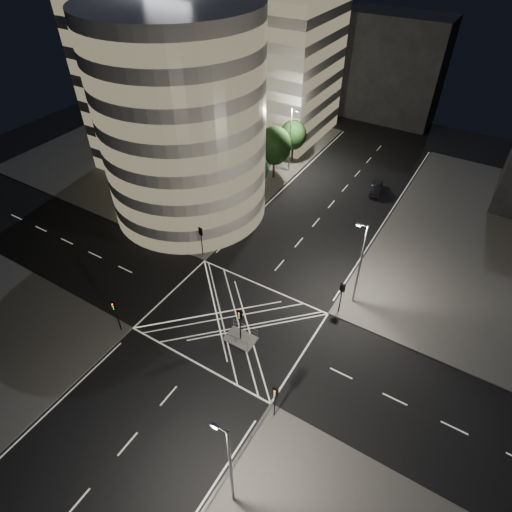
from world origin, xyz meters
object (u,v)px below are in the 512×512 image
Objects in this scene: traffic_signal_nr at (275,397)px; street_lamp_left_far at (291,138)px; traffic_signal_island at (240,320)px; street_lamp_right_near at (230,466)px; central_island at (241,339)px; traffic_signal_fl at (201,236)px; traffic_signal_fr at (342,293)px; traffic_signal_nl at (115,311)px; street_lamp_right_far at (360,263)px; street_lamp_left_near at (221,195)px; sedan at (376,188)px.

street_lamp_left_far reaches higher than traffic_signal_nr.
traffic_signal_island is 0.40× the size of street_lamp_left_far.
street_lamp_left_far is at bearing 113.21° from street_lamp_right_near.
central_island is 15.54m from street_lamp_right_near.
traffic_signal_fl is 17.60m from traffic_signal_fr.
traffic_signal_fl is 1.00× the size of traffic_signal_nl.
street_lamp_right_far is at bearing -48.06° from street_lamp_left_far.
traffic_signal_nl and traffic_signal_island have the same top height.
traffic_signal_fl is at bearing -83.03° from street_lamp_left_near.
street_lamp_right_far is at bearing 54.70° from central_island.
traffic_signal_nr is 38.38m from sedan.
street_lamp_right_far reaches higher than traffic_signal_nr.
traffic_signal_fr is 1.00× the size of traffic_signal_nr.
street_lamp_left_near reaches higher than traffic_signal_island.
traffic_signal_nr is at bearing -92.30° from street_lamp_right_far.
street_lamp_right_far is (18.24, 15.80, 2.63)m from traffic_signal_nl.
traffic_signal_nl and traffic_signal_fr have the same top height.
traffic_signal_nl is 24.27m from street_lamp_right_far.
street_lamp_right_far is at bearing 92.00° from sedan.
street_lamp_left_near reaches higher than traffic_signal_fr.
street_lamp_right_far is 23.00m from street_lamp_right_near.
street_lamp_left_far is (-11.44, 31.50, 2.63)m from traffic_signal_island.
traffic_signal_nr is 16.03m from street_lamp_right_far.
street_lamp_left_far and street_lamp_right_far have the same top height.
street_lamp_left_near reaches higher than traffic_signal_nr.
traffic_signal_nr is at bearing -63.64° from street_lamp_left_far.
street_lamp_left_near is 1.00× the size of street_lamp_left_far.
traffic_signal_fr is 24.97m from sedan.
central_island is 12.36m from traffic_signal_nl.
street_lamp_left_near is at bearing 130.27° from central_island.
sedan is (-4.62, 38.04, -2.22)m from traffic_signal_nr.
street_lamp_left_far is (-18.24, 23.20, 2.63)m from traffic_signal_fr.
street_lamp_left_near is 2.36× the size of sedan.
traffic_signal_nl is (0.00, -13.60, 0.00)m from traffic_signal_fl.
street_lamp_left_near is at bearing 96.97° from traffic_signal_fl.
street_lamp_right_near reaches higher than traffic_signal_nl.
traffic_signal_fr is 0.40× the size of street_lamp_right_far.
street_lamp_left_near is at bearing 164.08° from traffic_signal_fr.
traffic_signal_fl and traffic_signal_nl have the same top height.
traffic_signal_island is 13.13m from street_lamp_right_far.
street_lamp_left_near is 32.13m from street_lamp_right_near.
traffic_signal_nr is (17.60, -13.60, 0.00)m from traffic_signal_fl.
traffic_signal_nr is 41.15m from street_lamp_left_far.
traffic_signal_nr is 0.94× the size of sedan.
traffic_signal_island is 0.40× the size of street_lamp_right_far.
traffic_signal_island is at bearing -125.30° from street_lamp_right_far.
traffic_signal_island is (10.80, -8.30, 0.00)m from traffic_signal_fl.
street_lamp_left_far reaches higher than traffic_signal_fr.
traffic_signal_nl is 36.90m from street_lamp_left_far.
traffic_signal_island is at bearing 74.89° from sedan.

